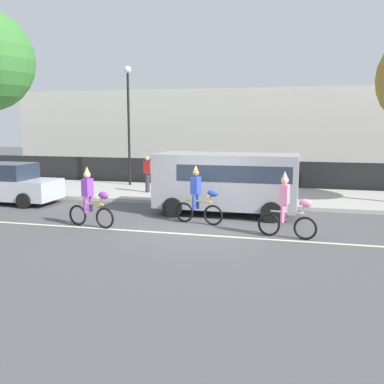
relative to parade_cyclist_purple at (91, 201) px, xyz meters
The scene contains 12 objects.
ground_plane 3.52m from the parade_cyclist_purple, ahead, with size 80.00×80.00×0.00m, color #4C4C4F.
road_centre_line 3.51m from the parade_cyclist_purple, ahead, with size 36.00×0.14×0.01m, color beige.
sidewalk_curb 7.71m from the parade_cyclist_purple, 63.66° to the left, with size 60.00×5.00×0.15m, color #ADAAA3.
fence_line 10.35m from the parade_cyclist_purple, 70.81° to the left, with size 40.00×0.08×1.40m, color black.
building_backdrop 18.52m from the parade_cyclist_purple, 85.42° to the left, with size 28.00×8.00×5.32m, color beige.
parade_cyclist_purple is the anchor object (origin of this frame).
parade_cyclist_cobalt 3.43m from the parade_cyclist_purple, 22.32° to the left, with size 1.70×0.55×1.92m.
parade_cyclist_pink 6.06m from the parade_cyclist_purple, ahead, with size 1.70×0.54×1.92m.
parked_van_grey 4.93m from the parade_cyclist_purple, 38.78° to the left, with size 5.00×2.22×2.18m.
parked_car_silver 6.08m from the parade_cyclist_purple, 150.02° to the left, with size 4.10×1.92×1.64m.
street_lamp_post 9.25m from the parade_cyclist_purple, 104.46° to the left, with size 0.36×0.36×5.86m.
pedestrian_onlooker 6.35m from the parade_cyclist_purple, 94.05° to the left, with size 0.32×0.20×1.62m.
Camera 1 is at (3.18, -12.99, 3.27)m, focal length 42.00 mm.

